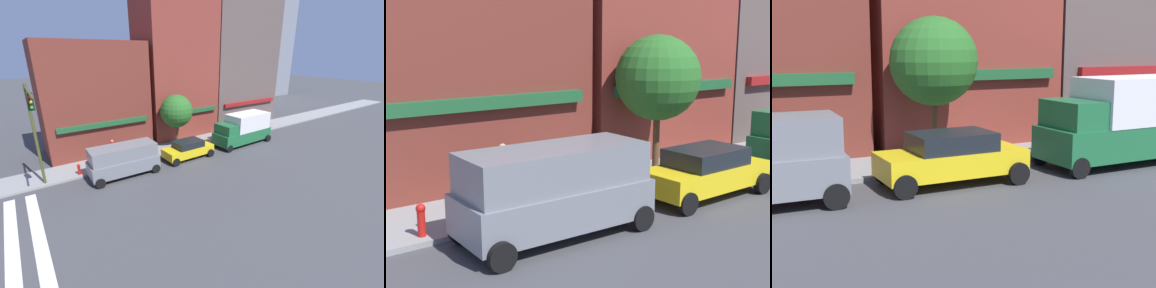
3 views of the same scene
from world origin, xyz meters
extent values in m
cube|color=#1E592D|center=(19.01, 8.85, 3.00)|extent=(6.55, 0.30, 0.40)
cube|color=maroon|center=(27.86, 8.85, 3.00)|extent=(8.27, 0.30, 0.40)
cylinder|color=black|center=(12.21, 5.70, 0.34)|extent=(0.68, 0.22, 0.68)
cylinder|color=black|center=(12.21, 3.70, 0.34)|extent=(0.68, 0.22, 0.68)
cube|color=yellow|center=(15.88, 4.70, 0.69)|extent=(4.43, 1.89, 0.70)
cube|color=black|center=(15.88, 4.70, 1.31)|extent=(2.45, 1.70, 0.55)
cylinder|color=black|center=(14.09, 5.60, 0.34)|extent=(0.68, 0.22, 0.68)
cylinder|color=black|center=(14.09, 3.80, 0.34)|extent=(0.68, 0.22, 0.68)
cylinder|color=black|center=(17.67, 5.60, 0.34)|extent=(0.68, 0.22, 0.68)
cylinder|color=black|center=(17.67, 3.80, 0.34)|extent=(0.68, 0.22, 0.68)
cube|color=#1E6638|center=(22.47, 4.70, 0.89)|extent=(6.26, 2.38, 1.10)
cube|color=silver|center=(23.09, 4.70, 2.24)|extent=(4.40, 2.33, 1.60)
cube|color=#1E6638|center=(20.49, 4.70, 1.89)|extent=(1.80, 2.14, 0.90)
cylinder|color=black|center=(19.78, 5.80, 0.34)|extent=(0.68, 0.22, 0.68)
cylinder|color=black|center=(19.78, 3.60, 0.34)|extent=(0.68, 0.22, 0.68)
cylinder|color=black|center=(25.16, 5.80, 0.34)|extent=(0.68, 0.22, 0.68)
cylinder|color=#23232D|center=(23.65, 7.13, 0.57)|extent=(0.26, 0.26, 0.85)
cylinder|color=slate|center=(23.65, 7.13, 1.35)|extent=(0.32, 0.32, 0.70)
sphere|color=tan|center=(23.65, 7.13, 1.81)|extent=(0.22, 0.22, 0.22)
cylinder|color=brown|center=(16.49, 7.50, 1.34)|extent=(0.24, 0.24, 2.37)
sphere|color=#286623|center=(16.49, 7.50, 3.58)|extent=(3.03, 3.03, 3.03)
camera|label=1|loc=(4.19, -12.48, 8.70)|focal=24.00mm
camera|label=2|loc=(2.82, -5.96, 5.03)|focal=50.00mm
camera|label=3|loc=(9.48, -9.52, 4.13)|focal=50.00mm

